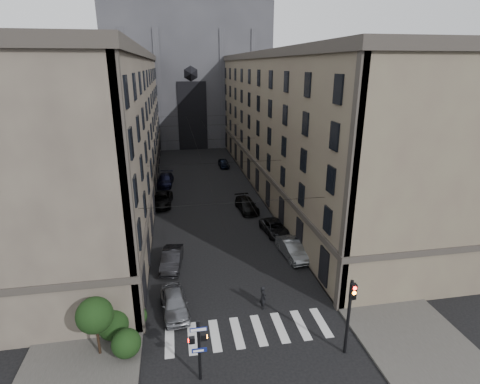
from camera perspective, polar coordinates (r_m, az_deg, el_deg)
sidewalk_left at (r=54.68m, az=-16.25°, el=-0.18°), size 7.00×80.00×0.15m
sidewalk_right at (r=56.30m, az=5.47°, el=1.05°), size 7.00×80.00×0.15m
zebra_crossing at (r=27.12m, az=1.22°, el=-20.44°), size 11.00×3.20×0.01m
building_left at (r=52.96m, az=-20.36°, el=9.16°), size 13.60×60.60×18.85m
building_right at (r=55.08m, az=8.77°, el=10.43°), size 13.60×60.60×18.85m
gothic_tower at (r=90.63m, az=-7.98°, el=19.04°), size 35.00×23.00×58.00m
pedestrian_signal_left at (r=22.63m, az=-6.30°, el=-22.31°), size 1.02×0.38×4.00m
traffic_light_right at (r=24.41m, az=16.40°, el=-16.72°), size 0.34×0.50×5.20m
shrub_cluster at (r=26.06m, az=-18.99°, el=-18.50°), size 3.90×4.40×3.90m
tram_wires at (r=52.33m, az=-5.43°, el=7.80°), size 14.00×60.00×0.43m
car_left_near at (r=28.71m, az=-9.95°, el=-16.31°), size 2.30×4.77×1.57m
car_left_midnear at (r=34.34m, az=-10.36°, el=-10.04°), size 2.24×4.89×1.56m
car_left_midfar at (r=49.03m, az=-11.90°, el=-1.14°), size 3.02×5.80×1.56m
car_left_far at (r=57.24m, az=-11.35°, el=1.82°), size 2.80×5.75×1.61m
car_right_near at (r=35.81m, az=8.00°, el=-8.60°), size 2.14×4.96×1.59m
car_right_midnear at (r=40.27m, az=5.33°, el=-5.47°), size 2.71×5.01×1.34m
car_right_midfar at (r=46.27m, az=1.01°, el=-1.98°), size 2.55×5.34×1.50m
car_right_far at (r=66.28m, az=-2.49°, el=4.42°), size 1.77×4.26×1.44m
pedestrian at (r=28.65m, az=3.52°, el=-15.72°), size 0.59×0.77×1.88m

